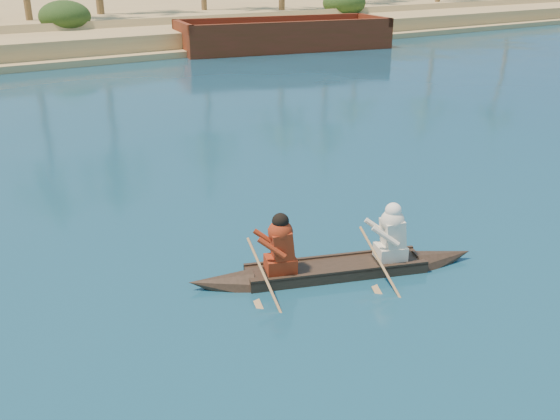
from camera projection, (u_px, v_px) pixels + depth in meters
ground at (263, 199)px, 14.97m from camera, size 160.00×160.00×0.00m
canoe at (336, 260)px, 11.29m from camera, size 5.30×2.52×1.48m
barge_right at (284, 37)px, 39.60m from camera, size 13.93×7.11×2.22m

